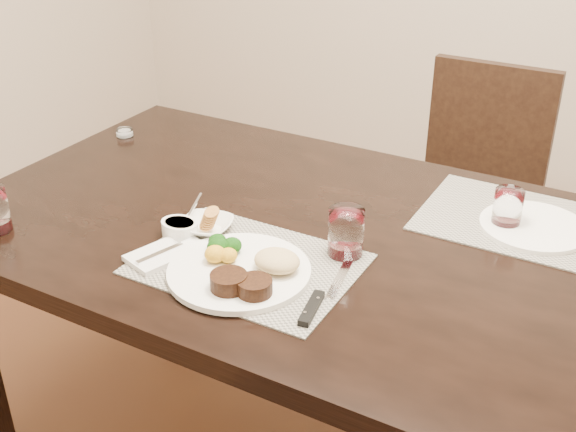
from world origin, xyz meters
The scene contains 13 objects.
dining_table centered at (0.00, 0.00, 0.67)m, with size 2.00×1.00×0.75m.
chair_far centered at (0.00, 0.93, 0.50)m, with size 0.42×0.42×0.90m.
placemat_near centered at (-0.19, -0.21, 0.75)m, with size 0.46×0.34×0.00m, color gray.
placemat_far centered at (0.27, 0.27, 0.75)m, with size 0.46×0.34×0.00m, color gray.
dinner_plate centered at (-0.17, -0.26, 0.77)m, with size 0.30×0.30×0.05m.
napkin_fork centered at (-0.37, -0.27, 0.76)m, with size 0.14×0.19×0.02m.
steak_knife centered at (0.01, -0.26, 0.76)m, with size 0.05×0.26×0.01m.
cracker_bowl centered at (-0.35, -0.14, 0.77)m, with size 0.14×0.14×0.05m.
sauce_ramekin centered at (-0.39, -0.18, 0.77)m, with size 0.09×0.13×0.07m.
wine_glass_near centered at (-0.03, -0.07, 0.80)m, with size 0.08×0.08×0.11m.
far_plate centered at (0.31, 0.25, 0.76)m, with size 0.25×0.25×0.01m, color white.
wine_glass_far centered at (0.25, 0.23, 0.80)m, with size 0.07×0.07×0.09m.
salt_cellar centered at (-0.91, 0.23, 0.76)m, with size 0.05×0.05×0.02m.
Camera 1 is at (0.53, -1.31, 1.58)m, focal length 45.00 mm.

